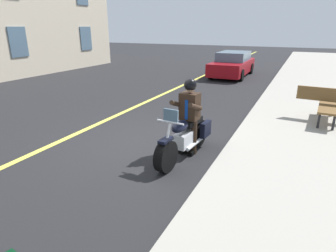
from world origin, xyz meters
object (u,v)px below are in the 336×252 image
Objects in this scene: motorcycle_main at (185,137)px; rider_main at (189,110)px; car_silver at (232,64)px; bench_sidewalk at (329,102)px.

rider_main is (-0.19, 0.01, 0.58)m from motorcycle_main.
rider_main reaches higher than motorcycle_main.
car_silver is at bearing -171.50° from rider_main.
motorcycle_main is 4.81m from bench_sidewalk.
bench_sidewalk is (7.81, 4.67, 0.02)m from car_silver.
bench_sidewalk is (-3.57, 2.97, -0.32)m from rider_main.
rider_main is at bearing -39.72° from bench_sidewalk.
car_silver is (-11.57, -1.69, 0.24)m from motorcycle_main.
car_silver is 2.52× the size of bench_sidewalk.
rider_main reaches higher than bench_sidewalk.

